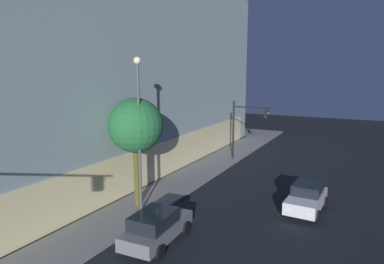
{
  "coord_description": "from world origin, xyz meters",
  "views": [
    {
      "loc": [
        -8.8,
        -4.71,
        8.42
      ],
      "look_at": [
        9.49,
        4.88,
        4.84
      ],
      "focal_mm": 31.95,
      "sensor_mm": 36.0,
      "label": 1
    }
  ],
  "objects_px": {
    "traffic_light_far_corner": "(246,122)",
    "sidewalk_tree": "(136,126)",
    "car_grey": "(156,227)",
    "street_lamp_sidewalk": "(139,119)",
    "modern_building": "(40,60)",
    "car_white": "(307,198)"
  },
  "relations": [
    {
      "from": "traffic_light_far_corner",
      "to": "sidewalk_tree",
      "type": "bearing_deg",
      "value": 170.79
    },
    {
      "from": "sidewalk_tree",
      "to": "car_grey",
      "type": "relative_size",
      "value": 1.52
    },
    {
      "from": "street_lamp_sidewalk",
      "to": "sidewalk_tree",
      "type": "bearing_deg",
      "value": 48.36
    },
    {
      "from": "street_lamp_sidewalk",
      "to": "car_grey",
      "type": "relative_size",
      "value": 2.05
    },
    {
      "from": "car_grey",
      "to": "modern_building",
      "type": "bearing_deg",
      "value": 63.55
    },
    {
      "from": "street_lamp_sidewalk",
      "to": "car_white",
      "type": "bearing_deg",
      "value": -61.07
    },
    {
      "from": "traffic_light_far_corner",
      "to": "street_lamp_sidewalk",
      "type": "xyz_separation_m",
      "value": [
        -14.71,
        1.53,
        1.94
      ]
    },
    {
      "from": "modern_building",
      "to": "street_lamp_sidewalk",
      "type": "relative_size",
      "value": 4.26
    },
    {
      "from": "car_white",
      "to": "car_grey",
      "type": "bearing_deg",
      "value": 142.22
    },
    {
      "from": "car_grey",
      "to": "car_white",
      "type": "relative_size",
      "value": 1.07
    },
    {
      "from": "traffic_light_far_corner",
      "to": "modern_building",
      "type": "bearing_deg",
      "value": 112.15
    },
    {
      "from": "sidewalk_tree",
      "to": "car_grey",
      "type": "bearing_deg",
      "value": -132.86
    },
    {
      "from": "traffic_light_far_corner",
      "to": "sidewalk_tree",
      "type": "height_order",
      "value": "sidewalk_tree"
    },
    {
      "from": "street_lamp_sidewalk",
      "to": "modern_building",
      "type": "bearing_deg",
      "value": 67.15
    },
    {
      "from": "modern_building",
      "to": "car_grey",
      "type": "relative_size",
      "value": 8.72
    },
    {
      "from": "car_white",
      "to": "traffic_light_far_corner",
      "type": "bearing_deg",
      "value": 36.81
    },
    {
      "from": "traffic_light_far_corner",
      "to": "sidewalk_tree",
      "type": "distance_m",
      "value": 14.29
    },
    {
      "from": "modern_building",
      "to": "street_lamp_sidewalk",
      "type": "xyz_separation_m",
      "value": [
        -7.16,
        -17.0,
        -3.87
      ]
    },
    {
      "from": "traffic_light_far_corner",
      "to": "sidewalk_tree",
      "type": "relative_size",
      "value": 0.83
    },
    {
      "from": "modern_building",
      "to": "car_grey",
      "type": "xyz_separation_m",
      "value": [
        -9.92,
        -19.93,
        -8.79
      ]
    },
    {
      "from": "modern_building",
      "to": "car_grey",
      "type": "distance_m",
      "value": 23.94
    },
    {
      "from": "sidewalk_tree",
      "to": "car_grey",
      "type": "xyz_separation_m",
      "value": [
        -3.42,
        -3.68,
        -4.33
      ]
    }
  ]
}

